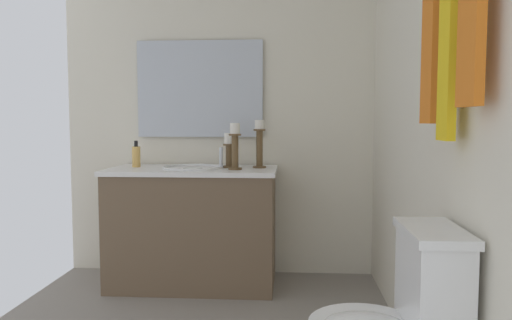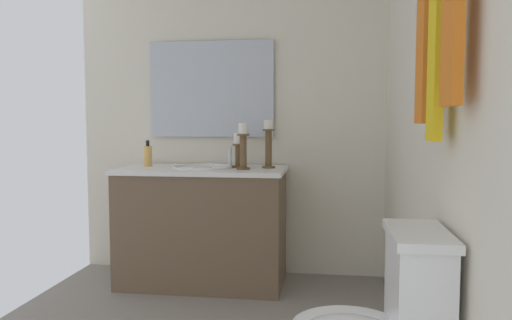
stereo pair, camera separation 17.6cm
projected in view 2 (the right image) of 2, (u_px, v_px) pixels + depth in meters
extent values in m
cube|color=silver|center=(427.00, 93.00, 2.15)|extent=(2.62, 0.04, 2.45)
cube|color=silver|center=(232.00, 104.00, 3.60)|extent=(0.04, 2.23, 2.45)
cube|color=brown|center=(203.00, 228.00, 3.37)|extent=(0.55, 1.08, 0.76)
cube|color=white|center=(202.00, 170.00, 3.34)|extent=(0.58, 1.11, 0.03)
sphere|color=black|center=(131.00, 217.00, 3.54)|extent=(0.02, 0.02, 0.02)
sphere|color=black|center=(119.00, 223.00, 3.35)|extent=(0.02, 0.02, 0.02)
ellipsoid|color=white|center=(202.00, 175.00, 3.34)|extent=(0.38, 0.30, 0.11)
torus|color=white|center=(202.00, 167.00, 3.34)|extent=(0.40, 0.40, 0.02)
cylinder|color=silver|center=(230.00, 158.00, 3.30)|extent=(0.02, 0.02, 0.14)
cube|color=silver|center=(211.00, 89.00, 3.57)|extent=(0.02, 0.90, 0.68)
cylinder|color=brown|center=(269.00, 167.00, 3.33)|extent=(0.09, 0.09, 0.01)
cylinder|color=brown|center=(269.00, 149.00, 3.32)|extent=(0.04, 0.04, 0.25)
cylinder|color=brown|center=(269.00, 130.00, 3.31)|extent=(0.08, 0.08, 0.01)
cylinder|color=white|center=(269.00, 124.00, 3.30)|extent=(0.06, 0.06, 0.06)
cylinder|color=brown|center=(243.00, 169.00, 3.22)|extent=(0.09, 0.09, 0.01)
cylinder|color=brown|center=(243.00, 153.00, 3.21)|extent=(0.04, 0.04, 0.22)
cylinder|color=brown|center=(243.00, 135.00, 3.20)|extent=(0.08, 0.08, 0.01)
cylinder|color=white|center=(243.00, 128.00, 3.20)|extent=(0.06, 0.06, 0.07)
cylinder|color=brown|center=(238.00, 166.00, 3.37)|extent=(0.09, 0.09, 0.01)
cylinder|color=brown|center=(238.00, 156.00, 3.36)|extent=(0.04, 0.04, 0.15)
cylinder|color=brown|center=(238.00, 145.00, 3.35)|extent=(0.08, 0.08, 0.01)
cylinder|color=white|center=(238.00, 138.00, 3.35)|extent=(0.06, 0.06, 0.07)
cylinder|color=#E5B259|center=(148.00, 156.00, 3.44)|extent=(0.06, 0.06, 0.14)
cylinder|color=black|center=(148.00, 143.00, 3.43)|extent=(0.02, 0.02, 0.04)
cube|color=white|center=(418.00, 287.00, 1.63)|extent=(0.36, 0.17, 0.32)
cube|color=white|center=(419.00, 235.00, 1.61)|extent=(0.38, 0.19, 0.03)
cube|color=orange|center=(423.00, 59.00, 1.84)|extent=(0.15, 0.03, 0.48)
cube|color=yellow|center=(436.00, 59.00, 1.63)|extent=(0.12, 0.03, 0.54)
cube|color=orange|center=(453.00, 31.00, 1.42)|extent=(0.16, 0.03, 0.43)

